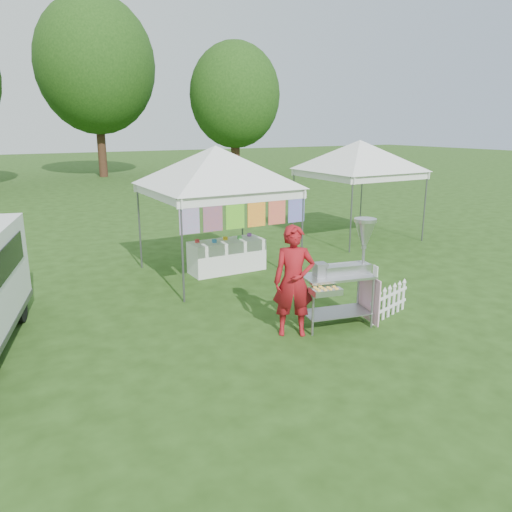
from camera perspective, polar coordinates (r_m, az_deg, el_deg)
ground at (r=9.07m, az=5.22°, el=-7.66°), size 120.00×120.00×0.00m
canopy_main at (r=11.43m, az=-4.65°, el=12.42°), size 4.24×4.24×3.45m
canopy_right at (r=15.73m, az=11.82°, el=12.82°), size 4.24×4.24×3.45m
tree_mid at (r=35.91m, az=-17.89°, el=20.03°), size 7.60×7.60×11.52m
tree_right at (r=32.49m, az=-2.44°, el=17.85°), size 5.60×5.60×8.42m
donut_cart at (r=8.76m, az=10.56°, el=-0.96°), size 1.49×0.93×1.89m
vendor at (r=8.30m, az=4.33°, el=-2.89°), size 0.82×0.73×1.88m
picket_fence at (r=9.53m, az=14.95°, el=-5.14°), size 1.22×0.38×0.56m
display_table at (r=12.06m, az=-3.35°, el=0.02°), size 1.80×0.70×0.76m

